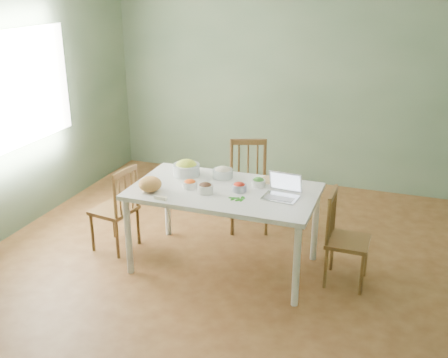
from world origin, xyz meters
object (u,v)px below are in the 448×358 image
(dining_table, at_px, (224,228))
(bowl_squash, at_px, (186,168))
(chair_far, at_px, (249,187))
(chair_left, at_px, (114,208))
(bread_boule, at_px, (150,184))
(laptop, at_px, (281,188))
(chair_right, at_px, (348,239))

(dining_table, xyz_separation_m, bowl_squash, (-0.47, 0.22, 0.47))
(chair_far, height_order, chair_left, chair_far)
(chair_far, xyz_separation_m, bread_boule, (-0.58, -1.12, 0.37))
(bread_boule, distance_m, laptop, 1.16)
(chair_left, bearing_deg, chair_far, 136.65)
(chair_far, height_order, laptop, laptop)
(chair_left, bearing_deg, dining_table, 99.88)
(chair_left, distance_m, bowl_squash, 0.85)
(chair_left, distance_m, chair_right, 2.28)
(dining_table, height_order, laptop, laptop)
(dining_table, xyz_separation_m, chair_far, (-0.03, 0.86, 0.09))
(dining_table, bearing_deg, bowl_squash, 154.59)
(bread_boule, height_order, bowl_squash, bowl_squash)
(chair_left, relative_size, chair_right, 1.02)
(dining_table, xyz_separation_m, chair_right, (1.13, 0.10, 0.04))
(chair_far, xyz_separation_m, chair_right, (1.15, -0.76, -0.05))
(dining_table, bearing_deg, chair_right, 5.05)
(dining_table, bearing_deg, chair_left, -178.53)
(bowl_squash, relative_size, laptop, 0.86)
(chair_far, xyz_separation_m, bowl_squash, (-0.44, -0.64, 0.38))
(dining_table, relative_size, chair_far, 1.75)
(chair_left, height_order, chair_right, chair_left)
(chair_right, bearing_deg, laptop, 102.97)
(chair_left, relative_size, bread_boule, 4.24)
(bread_boule, xyz_separation_m, bowl_squash, (0.14, 0.48, 0.01))
(chair_far, xyz_separation_m, laptop, (0.56, -0.89, 0.41))
(chair_right, relative_size, bowl_squash, 3.35)
(chair_far, bearing_deg, chair_right, -53.59)
(bowl_squash, height_order, laptop, laptop)
(chair_left, relative_size, bowl_squash, 3.42)
(chair_far, xyz_separation_m, chair_left, (-1.13, -0.89, -0.04))
(laptop, bearing_deg, chair_left, -175.37)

